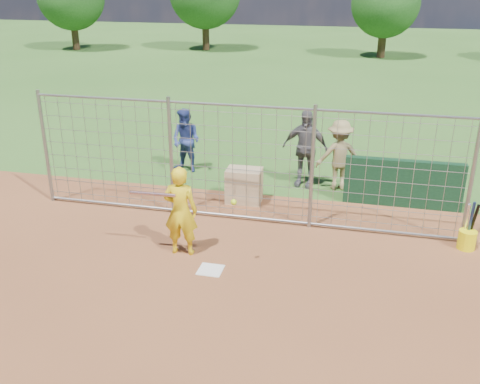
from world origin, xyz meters
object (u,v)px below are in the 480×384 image
(bystander_a, at_px, (186,141))
(equipment_bin, at_px, (244,186))
(bucket_with_bats, at_px, (467,237))
(batter, at_px, (181,211))
(bystander_c, at_px, (339,155))
(bystander_b, at_px, (305,148))

(bystander_a, bearing_deg, equipment_bin, -26.00)
(equipment_bin, xyz_separation_m, bucket_with_bats, (4.69, -1.24, -0.15))
(bystander_a, relative_size, bucket_with_bats, 1.73)
(batter, distance_m, equipment_bin, 2.79)
(bystander_c, distance_m, bucket_with_bats, 3.75)
(bystander_b, bearing_deg, bystander_a, -178.15)
(batter, relative_size, bystander_b, 0.90)
(bystander_b, height_order, equipment_bin, bystander_b)
(bystander_a, distance_m, equipment_bin, 2.65)
(bystander_a, bearing_deg, batter, -57.49)
(bystander_b, xyz_separation_m, bystander_c, (0.84, -0.03, -0.10))
(bystander_a, height_order, bucket_with_bats, bystander_a)
(equipment_bin, height_order, bucket_with_bats, bucket_with_bats)
(bystander_a, relative_size, bystander_c, 0.98)
(batter, distance_m, bystander_b, 4.44)
(bystander_c, bearing_deg, equipment_bin, 15.93)
(batter, relative_size, equipment_bin, 2.17)
(bystander_b, xyz_separation_m, equipment_bin, (-1.21, -1.38, -0.57))
(batter, relative_size, bystander_a, 1.03)
(bystander_c, bearing_deg, batter, 39.60)
(batter, height_order, bucket_with_bats, batter)
(bystander_b, relative_size, bucket_with_bats, 1.98)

